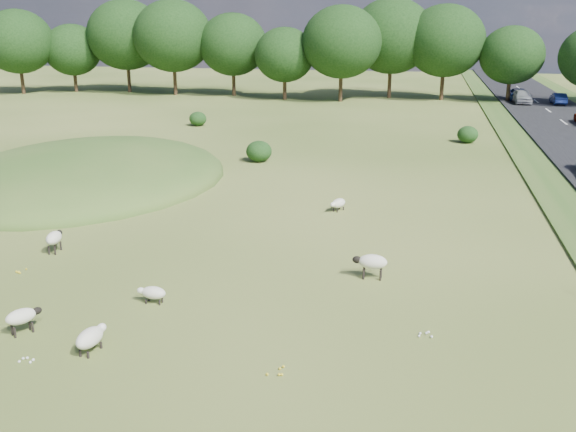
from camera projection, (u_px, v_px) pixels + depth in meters
The scene contains 14 objects.
ground at pixel (308, 161), 43.44m from camera, with size 160.00×160.00×0.00m, color #375119.
mound at pixel (87, 179), 38.33m from camera, with size 16.00×20.00×4.00m, color #33561E.
treeline at pixel (353, 43), 74.87m from camera, with size 96.28×14.66×11.70m.
shrubs at pixel (305, 135), 49.15m from camera, with size 24.80×15.20×1.41m.
sheep_0 at pixel (153, 293), 21.52m from camera, with size 1.03×0.48×0.59m.
sheep_1 at pixel (372, 262), 23.49m from camera, with size 1.28×0.57×0.93m.
sheep_2 at pixel (54, 238), 26.20m from camera, with size 0.67×1.25×0.88m.
sheep_3 at pixel (22, 316), 19.38m from camera, with size 0.93×1.10×0.81m.
sheep_4 at pixel (90, 337), 18.32m from camera, with size 0.69×1.31×0.73m.
sheep_5 at pixel (338, 203), 31.90m from camera, with size 0.85×1.12×0.63m.
car_2 at pixel (522, 96), 70.92m from camera, with size 1.82×4.52×1.54m, color #A7AAAF.
car_3 at pixel (519, 94), 73.70m from camera, with size 2.15×4.66×1.29m, color navy.
car_6 at pixel (516, 72), 104.30m from camera, with size 2.05×5.03×1.46m, color navy.
car_7 at pixel (558, 98), 70.24m from camera, with size 1.29×3.71×1.22m, color navy.
Camera 1 is at (7.48, -21.99, 9.16)m, focal length 40.00 mm.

